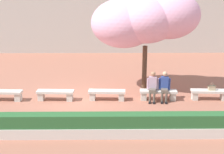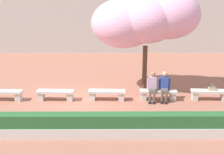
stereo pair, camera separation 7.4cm
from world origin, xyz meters
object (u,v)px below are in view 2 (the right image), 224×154
(stone_bench_far_east, at_px, (210,94))
(person_seated_left, at_px, (153,85))
(cherry_tree_main, at_px, (144,20))
(stone_bench_near_west, at_px, (4,94))
(person_seated_right, at_px, (164,85))
(stone_bench_east_end, at_px, (158,94))
(stone_bench_near_east, at_px, (107,94))
(handbag, at_px, (212,88))
(stone_bench_center, at_px, (55,94))

(stone_bench_far_east, height_order, person_seated_left, person_seated_left)
(cherry_tree_main, bearing_deg, stone_bench_near_west, -166.81)
(person_seated_left, distance_m, cherry_tree_main, 3.07)
(person_seated_left, bearing_deg, person_seated_right, -0.02)
(stone_bench_east_end, bearing_deg, person_seated_left, -168.91)
(stone_bench_near_east, bearing_deg, cherry_tree_main, 40.76)
(stone_bench_near_east, relative_size, handbag, 4.81)
(stone_bench_far_east, bearing_deg, person_seated_right, -178.50)
(stone_bench_east_end, height_order, handbag, handbag)
(stone_bench_center, distance_m, stone_bench_near_east, 2.25)
(person_seated_right, bearing_deg, stone_bench_near_east, 178.79)
(stone_bench_center, distance_m, person_seated_right, 4.77)
(stone_bench_near_west, height_order, stone_bench_east_end, same)
(handbag, bearing_deg, stone_bench_near_west, 179.82)
(person_seated_left, height_order, person_seated_right, same)
(handbag, distance_m, cherry_tree_main, 4.28)
(stone_bench_center, relative_size, stone_bench_near_east, 1.00)
(stone_bench_near_west, relative_size, stone_bench_center, 1.00)
(stone_bench_near_east, xyz_separation_m, person_seated_right, (2.50, -0.05, 0.40))
(stone_bench_near_west, xyz_separation_m, stone_bench_east_end, (6.76, 0.00, 0.00))
(person_seated_right, relative_size, handbag, 3.81)
(handbag, bearing_deg, person_seated_right, -179.35)
(stone_bench_east_end, relative_size, handbag, 4.81)
(stone_bench_east_end, xyz_separation_m, stone_bench_far_east, (2.25, 0.00, 0.00))
(stone_bench_center, relative_size, person_seated_right, 1.27)
(stone_bench_near_west, xyz_separation_m, stone_bench_center, (2.25, 0.00, 0.00))
(stone_bench_center, height_order, person_seated_right, person_seated_right)
(stone_bench_near_east, height_order, cherry_tree_main, cherry_tree_main)
(handbag, relative_size, cherry_tree_main, 0.07)
(stone_bench_near_west, xyz_separation_m, person_seated_right, (7.01, -0.05, 0.40))
(stone_bench_near_west, bearing_deg, stone_bench_far_east, 0.00)
(person_seated_right, xyz_separation_m, cherry_tree_main, (-0.81, 1.50, 2.66))
(handbag, bearing_deg, cherry_tree_main, 152.89)
(stone_bench_near_east, xyz_separation_m, person_seated_left, (1.99, -0.05, 0.40))
(stone_bench_center, height_order, stone_bench_east_end, same)
(stone_bench_near_west, relative_size, stone_bench_east_end, 1.00)
(stone_bench_near_east, height_order, stone_bench_far_east, same)
(stone_bench_east_end, distance_m, stone_bench_far_east, 2.25)
(stone_bench_near_west, height_order, cherry_tree_main, cherry_tree_main)
(stone_bench_center, distance_m, stone_bench_far_east, 6.76)
(person_seated_left, bearing_deg, stone_bench_far_east, 1.19)
(stone_bench_near_east, distance_m, handbag, 4.59)
(stone_bench_east_end, xyz_separation_m, person_seated_left, (-0.27, -0.05, 0.40))
(stone_bench_near_east, xyz_separation_m, stone_bench_far_east, (4.51, 0.00, 0.00))
(stone_bench_near_east, distance_m, stone_bench_far_east, 4.51)
(person_seated_right, bearing_deg, stone_bench_near_west, 179.57)
(person_seated_left, distance_m, person_seated_right, 0.51)
(cherry_tree_main, bearing_deg, stone_bench_near_east, -139.24)
(stone_bench_east_end, bearing_deg, stone_bench_far_east, 0.00)
(stone_bench_near_west, height_order, handbag, handbag)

